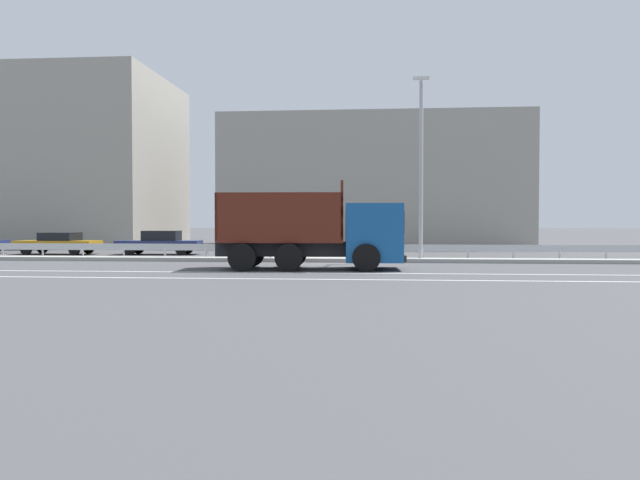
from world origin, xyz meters
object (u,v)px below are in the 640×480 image
at_px(median_road_sign, 271,236).
at_px(parked_car_2, 58,243).
at_px(dump_truck, 335,236).
at_px(parked_car_3, 160,242).
at_px(street_lamp_1, 421,162).

relative_size(median_road_sign, parked_car_2, 0.50).
xyz_separation_m(dump_truck, parked_car_3, (-10.51, 9.97, -0.61)).
bearing_deg(parked_car_3, median_road_sign, -131.24).
bearing_deg(parked_car_2, dump_truck, -119.92).
relative_size(median_road_sign, parked_car_3, 0.48).
height_order(median_road_sign, parked_car_2, median_road_sign).
xyz_separation_m(street_lamp_1, parked_car_3, (-14.16, 5.45, -3.87)).
distance_m(dump_truck, parked_car_2, 18.99).
distance_m(dump_truck, parked_car_3, 14.50).
height_order(street_lamp_1, parked_car_3, street_lamp_1).
bearing_deg(street_lamp_1, median_road_sign, -179.53).
bearing_deg(parked_car_2, median_road_sign, -110.98).
xyz_separation_m(parked_car_2, parked_car_3, (5.82, 0.30, 0.04)).
height_order(median_road_sign, street_lamp_1, street_lamp_1).
bearing_deg(median_road_sign, dump_truck, -54.06).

